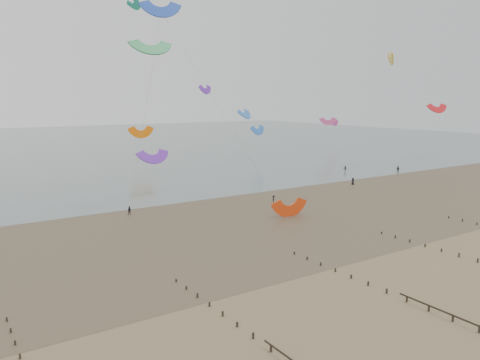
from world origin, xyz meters
The scene contains 5 objects.
ground centered at (0.00, 0.00, 0.00)m, with size 500.00×500.00×0.00m, color brown.
sea_and_shore centered at (-4.08, 34.40, 0.01)m, with size 500.00×665.00×0.03m.
kitesurfers centered at (37.38, 49.68, 0.85)m, with size 119.98×24.25×1.90m.
grounded_kite centered at (17.06, 29.04, 0.00)m, with size 6.35×3.33×4.84m, color red, non-canonical shape.
kites_airborne centered at (-5.42, 93.82, 22.24)m, with size 249.25×126.80×41.14m.
Camera 1 is at (-36.33, -35.57, 21.18)m, focal length 35.00 mm.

